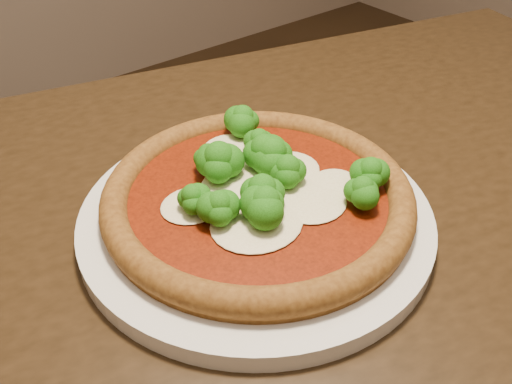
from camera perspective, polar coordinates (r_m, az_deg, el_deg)
dining_table at (r=0.64m, az=1.61°, el=-9.03°), size 1.35×1.00×0.75m
plate at (r=0.55m, az=-0.00°, el=-2.58°), size 0.33×0.33×0.02m
pizza at (r=0.54m, az=0.28°, el=0.14°), size 0.30×0.30×0.06m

